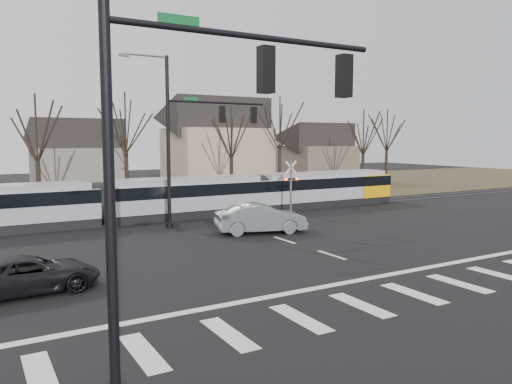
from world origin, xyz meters
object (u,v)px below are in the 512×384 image
suv (31,274)px  rail_crossing_signal (291,189)px  sedan (261,218)px  tram (185,196)px

suv → rail_crossing_signal: 20.35m
sedan → suv: 13.82m
tram → rail_crossing_signal: bearing=-25.9°
suv → sedan: bearing=-68.7°
rail_crossing_signal → suv: bearing=-150.5°
sedan → rail_crossing_signal: rail_crossing_signal is taller
rail_crossing_signal → sedan: bearing=-138.8°
sedan → rail_crossing_signal: size_ratio=1.36×
sedan → rail_crossing_signal: bearing=-32.8°
tram → rail_crossing_signal: 7.34m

